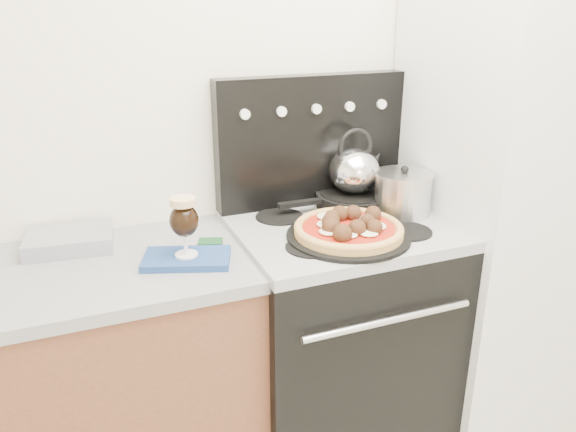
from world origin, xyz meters
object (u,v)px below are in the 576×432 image
oven_mitt (187,259)px  pizza_pan (348,236)px  tea_kettle (354,167)px  stock_pot (403,194)px  beer_glass (184,227)px  skillet (353,200)px  fridge (500,195)px  pizza (349,227)px  stove_body (337,338)px  base_cabinet (32,407)px

oven_mitt → pizza_pan: bearing=-6.1°
tea_kettle → stock_pot: size_ratio=1.03×
beer_glass → stock_pot: (0.84, 0.08, -0.03)m
pizza_pan → skillet: skillet is taller
fridge → stock_pot: 0.44m
oven_mitt → pizza: 0.55m
pizza_pan → stove_body: bearing=74.7°
skillet → base_cabinet: bearing=-173.8°
oven_mitt → beer_glass: beer_glass is taller
fridge → pizza: size_ratio=5.14×
fridge → pizza_pan: 0.74m
stock_pot → beer_glass: bearing=-174.8°
fridge → tea_kettle: 0.61m
base_cabinet → tea_kettle: tea_kettle is taller
oven_mitt → beer_glass: size_ratio=1.38×
stove_body → base_cabinet: bearing=178.7°
beer_glass → skillet: beer_glass is taller
oven_mitt → pizza_pan: pizza_pan is taller
base_cabinet → beer_glass: size_ratio=7.37×
beer_glass → pizza_pan: 0.56m
oven_mitt → pizza: size_ratio=0.73×
base_cabinet → oven_mitt: bearing=-9.3°
base_cabinet → oven_mitt: size_ratio=5.34×
fridge → beer_glass: 1.28m
skillet → stock_pot: stock_pot is taller
fridge → oven_mitt: fridge is taller
beer_glass → tea_kettle: 0.75m
oven_mitt → base_cabinet: bearing=170.7°
skillet → oven_mitt: bearing=-162.7°
stove_body → pizza: size_ratio=2.38×
beer_glass → skillet: 0.75m
fridge → stock_pot: (-0.43, 0.04, 0.05)m
skillet → fridge: bearing=-18.1°
fridge → pizza: fridge is taller
beer_glass → stock_pot: size_ratio=0.94×
stock_pot → base_cabinet: bearing=179.6°
stove_body → tea_kettle: bearing=50.0°
base_cabinet → stock_pot: 1.48m
beer_glass → oven_mitt: bearing=0.0°
oven_mitt → stove_body: bearing=6.1°
fridge → pizza_pan: size_ratio=4.49×
base_cabinet → skillet: (1.24, 0.13, 0.52)m
oven_mitt → tea_kettle: bearing=17.3°
base_cabinet → pizza_pan: bearing=-7.7°
pizza_pan → tea_kettle: (0.17, 0.28, 0.15)m
fridge → skillet: bearing=161.9°
tea_kettle → skillet: bearing=0.0°
stove_body → pizza_pan: size_ratio=2.08×
beer_glass → pizza_pan: (0.55, -0.06, -0.09)m
tea_kettle → stove_body: bearing=-119.8°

